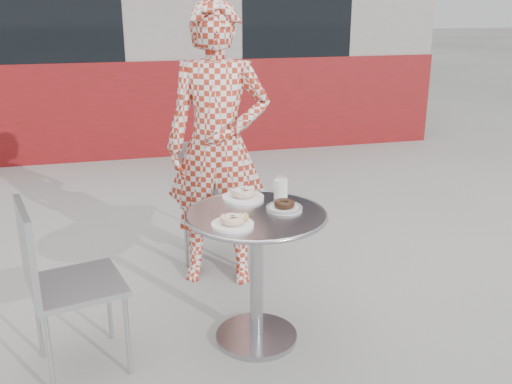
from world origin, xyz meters
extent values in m
plane|color=gray|center=(0.00, 0.00, 0.00)|extent=(60.00, 60.00, 0.00)
cube|color=gray|center=(0.00, 5.60, 1.50)|extent=(6.00, 4.00, 3.00)
cube|color=maroon|center=(0.00, 3.68, 0.50)|extent=(6.02, 0.20, 1.00)
cylinder|color=#B6B6BB|center=(0.02, 0.00, 0.01)|extent=(0.40, 0.40, 0.03)
cylinder|color=#B6B6BB|center=(0.02, 0.00, 0.33)|extent=(0.06, 0.06, 0.63)
cylinder|color=#B6B6BB|center=(0.02, 0.00, 0.65)|extent=(0.63, 0.63, 0.02)
torus|color=#B6B6BB|center=(0.02, 0.00, 0.65)|extent=(0.65, 0.65, 0.02)
cube|color=#ABAEB3|center=(-0.01, 1.01, 0.41)|extent=(0.45, 0.45, 0.03)
cube|color=#ABAEB3|center=(-0.04, 0.83, 0.61)|extent=(0.38, 0.10, 0.38)
cube|color=#ABAEB3|center=(-0.79, -0.01, 0.40)|extent=(0.45, 0.45, 0.03)
cube|color=#ABAEB3|center=(-0.96, -0.05, 0.61)|extent=(0.11, 0.37, 0.38)
imported|color=#A22A19|center=(-0.02, 0.71, 0.80)|extent=(0.67, 0.53, 1.59)
cylinder|color=white|center=(0.01, 0.21, 0.67)|extent=(0.20, 0.20, 0.01)
torus|color=#BE7949|center=(0.01, 0.21, 0.69)|extent=(0.12, 0.12, 0.04)
cylinder|color=white|center=(-0.12, -0.13, 0.67)|extent=(0.18, 0.18, 0.01)
torus|color=#BE7949|center=(-0.12, -0.13, 0.69)|extent=(0.11, 0.11, 0.03)
sphere|color=#B77A3F|center=(-0.06, -0.11, 0.69)|extent=(0.04, 0.04, 0.04)
cylinder|color=white|center=(0.16, 0.02, 0.66)|extent=(0.16, 0.16, 0.01)
torus|color=black|center=(0.16, 0.02, 0.69)|extent=(0.10, 0.10, 0.03)
torus|color=black|center=(0.16, 0.02, 0.67)|extent=(0.17, 0.17, 0.01)
cylinder|color=white|center=(0.18, 0.17, 0.71)|extent=(0.06, 0.06, 0.09)
cylinder|color=white|center=(0.18, 0.17, 0.72)|extent=(0.07, 0.07, 0.11)
camera|label=1|loc=(-0.59, -2.34, 1.57)|focal=40.00mm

